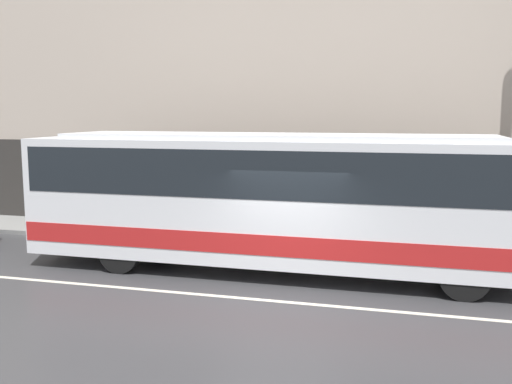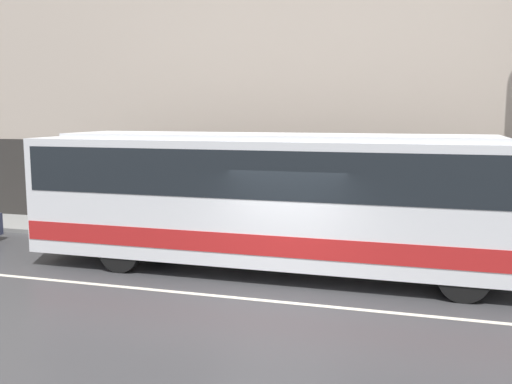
{
  "view_description": "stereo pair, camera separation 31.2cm",
  "coord_description": "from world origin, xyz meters",
  "views": [
    {
      "loc": [
        2.42,
        -10.6,
        3.69
      ],
      "look_at": [
        -1.03,
        2.15,
        1.86
      ],
      "focal_mm": 40.0,
      "sensor_mm": 36.0,
      "label": 1
    },
    {
      "loc": [
        2.72,
        -10.51,
        3.69
      ],
      "look_at": [
        -1.03,
        2.15,
        1.86
      ],
      "focal_mm": 40.0,
      "sensor_mm": 36.0,
      "label": 2
    }
  ],
  "objects": [
    {
      "name": "lane_stripe",
      "position": [
        0.0,
        0.0,
        0.0
      ],
      "size": [
        54.0,
        0.14,
        0.01
      ],
      "color": "beige",
      "rests_on": "ground_plane"
    },
    {
      "name": "building_facade",
      "position": [
        0.0,
        6.36,
        6.64
      ],
      "size": [
        60.0,
        0.35,
        13.71
      ],
      "color": "#B7A899",
      "rests_on": "ground_plane"
    },
    {
      "name": "sidewalk",
      "position": [
        0.0,
        5.11,
        0.07
      ],
      "size": [
        60.0,
        2.21,
        0.13
      ],
      "color": "gray",
      "rests_on": "ground_plane"
    },
    {
      "name": "ground_plane",
      "position": [
        0.0,
        0.0,
        0.0
      ],
      "size": [
        60.0,
        60.0,
        0.0
      ],
      "primitive_type": "plane",
      "color": "#38383A"
    },
    {
      "name": "transit_bus",
      "position": [
        -0.63,
        2.15,
        1.82
      ],
      "size": [
        11.58,
        2.54,
        3.22
      ],
      "color": "silver",
      "rests_on": "ground_plane"
    }
  ]
}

